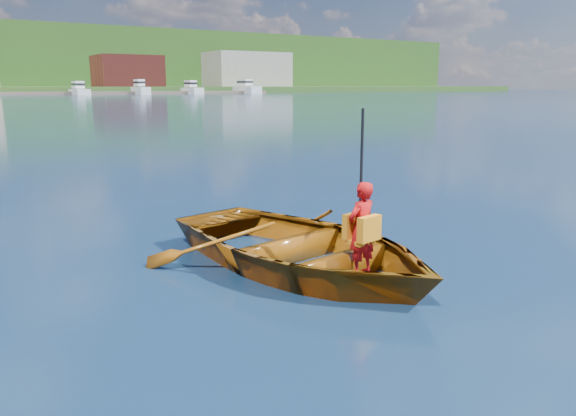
# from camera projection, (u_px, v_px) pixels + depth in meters

# --- Properties ---
(ground) EXTENTS (600.00, 600.00, 0.00)m
(ground) POSITION_uv_depth(u_px,v_px,m) (282.00, 262.00, 7.65)
(ground) COLOR #112B47
(ground) RESTS_ON ground
(rowboat) EXTENTS (3.80, 4.75, 0.88)m
(rowboat) POSITION_uv_depth(u_px,v_px,m) (300.00, 247.00, 7.33)
(rowboat) COLOR brown
(rowboat) RESTS_ON ground
(child_paddler) EXTENTS (0.46, 0.40, 1.99)m
(child_paddler) POSITION_uv_depth(u_px,v_px,m) (361.00, 228.00, 6.70)
(child_paddler) COLOR red
(child_paddler) RESTS_ON ground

